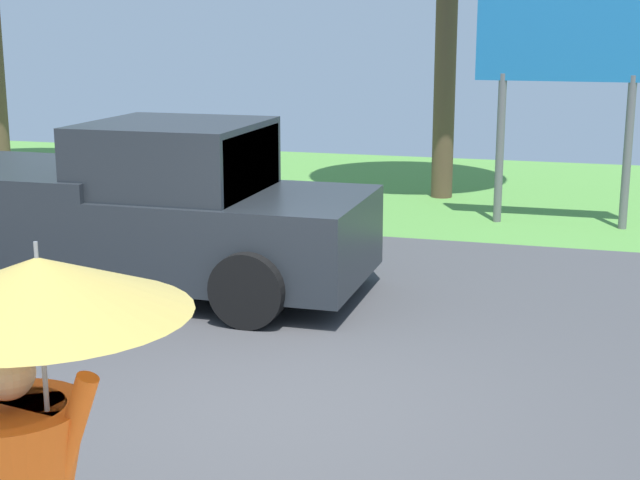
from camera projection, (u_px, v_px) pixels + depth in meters
The scene contains 4 objects.
ground_plane at pixel (366, 304), 10.19m from camera, with size 40.00×22.00×0.20m.
monk_pedestrian at pixel (26, 471), 3.77m from camera, with size 1.18×1.18×2.13m.
pickup_truck at pixel (138, 212), 10.47m from camera, with size 5.20×2.28×1.88m.
roadside_billboard at pixel (569, 49), 13.33m from camera, with size 2.60×0.12×3.50m.
Camera 1 is at (2.22, -6.57, 2.93)m, focal length 52.83 mm.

